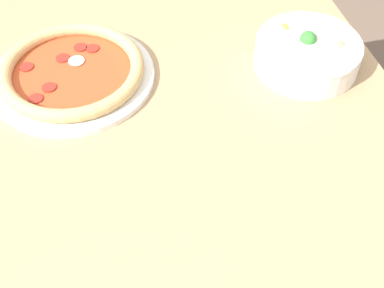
# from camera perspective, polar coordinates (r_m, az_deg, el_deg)

# --- Properties ---
(dining_table) EXTENTS (1.28, 0.95, 0.74)m
(dining_table) POSITION_cam_1_polar(r_m,az_deg,el_deg) (1.01, -4.30, -2.14)
(dining_table) COLOR tan
(dining_table) RESTS_ON ground_plane
(pizza) EXTENTS (0.31, 0.31, 0.04)m
(pizza) POSITION_cam_1_polar(r_m,az_deg,el_deg) (1.04, -12.66, 7.49)
(pizza) COLOR white
(pizza) RESTS_ON dining_table
(bowl) EXTENTS (0.20, 0.20, 0.07)m
(bowl) POSITION_cam_1_polar(r_m,az_deg,el_deg) (1.06, 12.23, 9.59)
(bowl) COLOR white
(bowl) RESTS_ON dining_table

